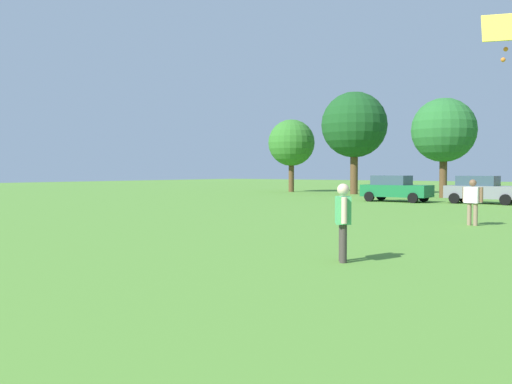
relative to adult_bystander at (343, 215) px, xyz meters
name	(u,v)px	position (x,y,z in m)	size (l,w,h in m)	color
ground_plane	(466,213)	(-2.34, 16.37, -1.02)	(160.00, 160.00, 0.00)	#568C33
adult_bystander	(343,215)	(0.00, 0.00, 0.00)	(0.57, 0.71, 1.72)	#3F3833
bystander_near_trees	(473,198)	(-0.23, 10.21, -0.02)	(0.78, 0.43, 1.68)	#8C7259
kite	(508,30)	(2.84, 2.09, 4.00)	(1.18, 0.83, 1.08)	yellow
parked_car_green_0	(395,188)	(-8.96, 23.53, -0.16)	(4.30, 2.02, 1.68)	#196B38
parked_car_gray_1	(482,189)	(-3.87, 24.62, -0.16)	(4.30, 2.02, 1.68)	slate
tree_far_left	(291,143)	(-23.69, 33.68, 3.56)	(4.35, 4.35, 6.78)	brown
tree_left	(354,125)	(-16.55, 32.50, 4.82)	(5.55, 5.55, 8.64)	brown
tree_center_left	(444,130)	(-8.29, 30.55, 3.91)	(4.68, 4.68, 7.30)	brown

